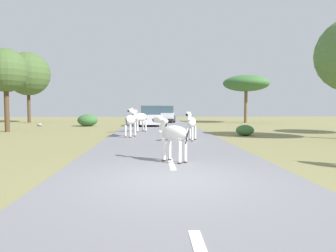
{
  "coord_description": "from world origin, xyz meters",
  "views": [
    {
      "loc": [
        -0.46,
        -7.1,
        1.73
      ],
      "look_at": [
        0.39,
        9.89,
        0.66
      ],
      "focal_mm": 33.39,
      "sensor_mm": 36.0,
      "label": 1
    }
  ],
  "objects_px": {
    "bush_0": "(245,130)",
    "rock_1": "(40,125)",
    "tree_3": "(246,84)",
    "bush_1": "(88,120)",
    "tree_4": "(6,71)",
    "zebra_0": "(191,123)",
    "car_0": "(151,116)",
    "car_1": "(166,115)",
    "zebra_1": "(139,117)",
    "zebra_3": "(172,134)",
    "zebra_2": "(131,120)",
    "tree_0": "(28,74)"
  },
  "relations": [
    {
      "from": "zebra_0",
      "to": "bush_0",
      "type": "bearing_deg",
      "value": -120.9
    },
    {
      "from": "zebra_0",
      "to": "bush_1",
      "type": "xyz_separation_m",
      "value": [
        -7.55,
        12.38,
        -0.42
      ]
    },
    {
      "from": "zebra_0",
      "to": "tree_0",
      "type": "relative_size",
      "value": 0.2
    },
    {
      "from": "car_1",
      "to": "bush_0",
      "type": "bearing_deg",
      "value": 107.77
    },
    {
      "from": "zebra_3",
      "to": "zebra_1",
      "type": "bearing_deg",
      "value": 54.36
    },
    {
      "from": "zebra_0",
      "to": "bush_0",
      "type": "height_order",
      "value": "zebra_0"
    },
    {
      "from": "zebra_3",
      "to": "zebra_2",
      "type": "bearing_deg",
      "value": 59.63
    },
    {
      "from": "tree_3",
      "to": "zebra_0",
      "type": "bearing_deg",
      "value": -114.73
    },
    {
      "from": "bush_1",
      "to": "tree_4",
      "type": "bearing_deg",
      "value": -126.07
    },
    {
      "from": "zebra_1",
      "to": "tree_4",
      "type": "height_order",
      "value": "tree_4"
    },
    {
      "from": "zebra_3",
      "to": "bush_1",
      "type": "distance_m",
      "value": 19.23
    },
    {
      "from": "zebra_0",
      "to": "tree_4",
      "type": "distance_m",
      "value": 13.86
    },
    {
      "from": "bush_1",
      "to": "rock_1",
      "type": "xyz_separation_m",
      "value": [
        -4.14,
        0.01,
        -0.38
      ]
    },
    {
      "from": "car_1",
      "to": "rock_1",
      "type": "bearing_deg",
      "value": 31.65
    },
    {
      "from": "bush_0",
      "to": "rock_1",
      "type": "xyz_separation_m",
      "value": [
        -15.28,
        9.44,
        -0.18
      ]
    },
    {
      "from": "tree_3",
      "to": "bush_1",
      "type": "bearing_deg",
      "value": -162.51
    },
    {
      "from": "tree_3",
      "to": "rock_1",
      "type": "relative_size",
      "value": 11.17
    },
    {
      "from": "zebra_3",
      "to": "tree_3",
      "type": "height_order",
      "value": "tree_3"
    },
    {
      "from": "zebra_2",
      "to": "bush_1",
      "type": "bearing_deg",
      "value": 132.02
    },
    {
      "from": "car_0",
      "to": "rock_1",
      "type": "bearing_deg",
      "value": 178.86
    },
    {
      "from": "zebra_3",
      "to": "car_0",
      "type": "relative_size",
      "value": 0.33
    },
    {
      "from": "bush_0",
      "to": "zebra_0",
      "type": "bearing_deg",
      "value": -140.6
    },
    {
      "from": "zebra_0",
      "to": "rock_1",
      "type": "bearing_deg",
      "value": -26.97
    },
    {
      "from": "zebra_3",
      "to": "tree_4",
      "type": "height_order",
      "value": "tree_4"
    },
    {
      "from": "tree_0",
      "to": "bush_1",
      "type": "relative_size",
      "value": 4.3
    },
    {
      "from": "zebra_0",
      "to": "zebra_1",
      "type": "distance_m",
      "value": 6.1
    },
    {
      "from": "tree_3",
      "to": "tree_4",
      "type": "distance_m",
      "value": 22.45
    },
    {
      "from": "bush_0",
      "to": "bush_1",
      "type": "xyz_separation_m",
      "value": [
        -11.14,
        9.43,
        0.2
      ]
    },
    {
      "from": "car_1",
      "to": "tree_3",
      "type": "xyz_separation_m",
      "value": [
        8.4,
        -1.22,
        3.27
      ]
    },
    {
      "from": "zebra_3",
      "to": "tree_4",
      "type": "distance_m",
      "value": 16.54
    },
    {
      "from": "bush_1",
      "to": "rock_1",
      "type": "relative_size",
      "value": 3.88
    },
    {
      "from": "car_1",
      "to": "tree_0",
      "type": "distance_m",
      "value": 15.19
    },
    {
      "from": "zebra_1",
      "to": "bush_0",
      "type": "xyz_separation_m",
      "value": [
        6.35,
        -2.49,
        -0.69
      ]
    },
    {
      "from": "zebra_0",
      "to": "car_1",
      "type": "relative_size",
      "value": 0.34
    },
    {
      "from": "zebra_0",
      "to": "bush_0",
      "type": "distance_m",
      "value": 4.69
    },
    {
      "from": "bush_1",
      "to": "rock_1",
      "type": "distance_m",
      "value": 4.16
    },
    {
      "from": "car_0",
      "to": "tree_4",
      "type": "relative_size",
      "value": 0.77
    },
    {
      "from": "zebra_1",
      "to": "bush_0",
      "type": "distance_m",
      "value": 6.85
    },
    {
      "from": "tree_4",
      "to": "bush_0",
      "type": "bearing_deg",
      "value": -13.25
    },
    {
      "from": "zebra_3",
      "to": "tree_0",
      "type": "bearing_deg",
      "value": 76.09
    },
    {
      "from": "zebra_0",
      "to": "car_0",
      "type": "height_order",
      "value": "car_0"
    },
    {
      "from": "car_0",
      "to": "tree_3",
      "type": "relative_size",
      "value": 0.87
    },
    {
      "from": "tree_3",
      "to": "car_0",
      "type": "bearing_deg",
      "value": -152.49
    },
    {
      "from": "car_0",
      "to": "tree_0",
      "type": "height_order",
      "value": "tree_0"
    },
    {
      "from": "tree_3",
      "to": "tree_4",
      "type": "relative_size",
      "value": 0.89
    },
    {
      "from": "zebra_0",
      "to": "tree_3",
      "type": "distance_m",
      "value": 19.27
    },
    {
      "from": "car_1",
      "to": "tree_3",
      "type": "height_order",
      "value": "tree_3"
    },
    {
      "from": "zebra_3",
      "to": "bush_0",
      "type": "xyz_separation_m",
      "value": [
        4.87,
        8.75,
        -0.59
      ]
    },
    {
      "from": "zebra_2",
      "to": "tree_4",
      "type": "xyz_separation_m",
      "value": [
        -8.71,
        4.45,
        3.15
      ]
    },
    {
      "from": "zebra_1",
      "to": "tree_3",
      "type": "xyz_separation_m",
      "value": [
        10.71,
        11.83,
        3.11
      ]
    }
  ]
}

